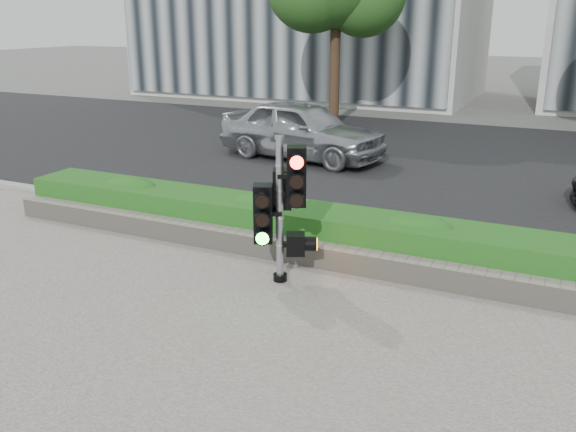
{
  "coord_description": "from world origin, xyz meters",
  "views": [
    {
      "loc": [
        3.43,
        -6.28,
        3.71
      ],
      "look_at": [
        0.2,
        0.6,
        1.23
      ],
      "focal_mm": 38.0,
      "sensor_mm": 36.0,
      "label": 1
    }
  ],
  "objects": [
    {
      "name": "road",
      "position": [
        0.0,
        10.0,
        0.01
      ],
      "size": [
        60.0,
        13.0,
        0.02
      ],
      "primitive_type": "cube",
      "color": "black",
      "rests_on": "ground"
    },
    {
      "name": "hedge",
      "position": [
        0.0,
        2.55,
        0.37
      ],
      "size": [
        12.0,
        1.0,
        0.68
      ],
      "primitive_type": "cube",
      "color": "green",
      "rests_on": "sidewalk"
    },
    {
      "name": "stone_wall",
      "position": [
        0.0,
        1.9,
        0.2
      ],
      "size": [
        12.0,
        0.32,
        0.34
      ],
      "primitive_type": "cube",
      "color": "gray",
      "rests_on": "sidewalk"
    },
    {
      "name": "curb",
      "position": [
        0.0,
        3.15,
        0.06
      ],
      "size": [
        60.0,
        0.25,
        0.12
      ],
      "primitive_type": "cube",
      "color": "gray",
      "rests_on": "ground"
    },
    {
      "name": "car_silver",
      "position": [
        -3.21,
        8.73,
        0.81
      ],
      "size": [
        4.89,
        2.57,
        1.59
      ],
      "primitive_type": "imported",
      "rotation": [
        0.0,
        0.0,
        1.41
      ],
      "color": "#A2A3A9",
      "rests_on": "road"
    },
    {
      "name": "sidewalk",
      "position": [
        0.0,
        -2.5,
        0.01
      ],
      "size": [
        16.0,
        11.0,
        0.03
      ],
      "primitive_type": "cube",
      "color": "#9E9389",
      "rests_on": "ground"
    },
    {
      "name": "ground",
      "position": [
        0.0,
        0.0,
        0.0
      ],
      "size": [
        120.0,
        120.0,
        0.0
      ],
      "primitive_type": "plane",
      "color": "#51514C",
      "rests_on": "ground"
    },
    {
      "name": "traffic_signal",
      "position": [
        -0.15,
        1.15,
        1.22
      ],
      "size": [
        0.78,
        0.71,
        2.15
      ],
      "rotation": [
        0.0,
        0.0,
        0.43
      ],
      "color": "black",
      "rests_on": "sidewalk"
    }
  ]
}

